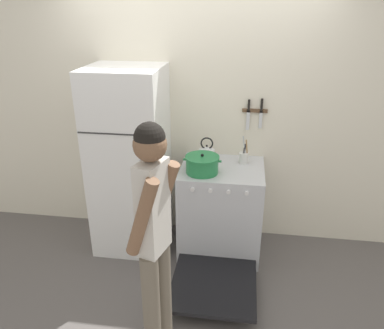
% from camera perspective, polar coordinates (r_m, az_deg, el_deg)
% --- Properties ---
extents(ground_plane, '(14.00, 14.00, 0.00)m').
position_cam_1_polar(ground_plane, '(4.26, 0.48, -9.55)').
color(ground_plane, '#5B5654').
extents(wall_back, '(10.00, 0.06, 2.55)m').
position_cam_1_polar(wall_back, '(3.75, 0.61, 7.25)').
color(wall_back, silver).
rests_on(wall_back, ground_plane).
extents(refrigerator, '(0.68, 0.69, 1.81)m').
position_cam_1_polar(refrigerator, '(3.66, -9.43, 0.38)').
color(refrigerator, white).
rests_on(refrigerator, ground_plane).
extents(stove_range, '(0.78, 1.39, 0.90)m').
position_cam_1_polar(stove_range, '(3.68, 4.37, -7.18)').
color(stove_range, silver).
rests_on(stove_range, ground_plane).
extents(dutch_oven_pot, '(0.35, 0.31, 0.18)m').
position_cam_1_polar(dutch_oven_pot, '(3.37, 1.57, 0.02)').
color(dutch_oven_pot, '#237A42').
rests_on(dutch_oven_pot, stove_range).
extents(tea_kettle, '(0.20, 0.16, 0.25)m').
position_cam_1_polar(tea_kettle, '(3.61, 2.28, 1.68)').
color(tea_kettle, silver).
rests_on(tea_kettle, stove_range).
extents(utensil_jar, '(0.09, 0.09, 0.28)m').
position_cam_1_polar(utensil_jar, '(3.61, 7.93, 1.13)').
color(utensil_jar, silver).
rests_on(utensil_jar, stove_range).
extents(person, '(0.34, 0.40, 1.71)m').
position_cam_1_polar(person, '(2.45, -5.80, -10.16)').
color(person, '#6B6051').
rests_on(person, ground_plane).
extents(wall_knife_strip, '(0.24, 0.03, 0.31)m').
position_cam_1_polar(wall_knife_strip, '(3.64, 9.56, 8.13)').
color(wall_knife_strip, brown).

